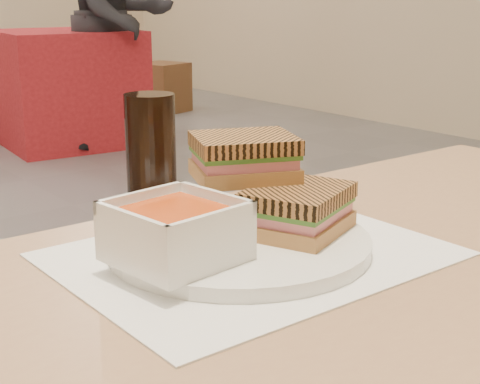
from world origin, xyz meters
TOP-DOWN VIEW (x-y plane):
  - main_table at (0.09, -2.15)m, footprint 1.20×0.70m
  - tray_liner at (0.02, -2.01)m, footprint 0.40×0.31m
  - plate at (0.01, -1.99)m, footprint 0.29×0.29m
  - soup_bowl at (-0.08, -2.01)m, footprint 0.13×0.13m
  - panini_lower at (0.08, -2.02)m, footprint 0.14×0.13m
  - panini_upper at (0.06, -1.95)m, footprint 0.14×0.13m
  - cola_glass at (0.05, -1.76)m, footprint 0.07×0.07m
  - bg_table_1 at (1.65, 2.05)m, footprint 0.96×0.96m
  - bg_chair_1r at (2.89, 2.82)m, footprint 0.47×0.47m
  - patron_b at (1.91, 1.73)m, footprint 0.94×0.78m

SIDE VIEW (x-z plane):
  - bg_chair_1r at x=2.89m, z-range 0.00..0.43m
  - bg_table_1 at x=1.65m, z-range 0.00..0.77m
  - main_table at x=0.09m, z-range 0.26..1.01m
  - tray_liner at x=0.02m, z-range 0.75..0.75m
  - plate at x=0.01m, z-range 0.75..0.77m
  - panini_lower at x=0.08m, z-range 0.77..0.82m
  - soup_bowl at x=-0.08m, z-range 0.76..0.82m
  - cola_glass at x=0.05m, z-range 0.75..0.89m
  - panini_upper at x=0.06m, z-range 0.82..0.87m
  - patron_b at x=1.91m, z-range 0.00..1.74m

